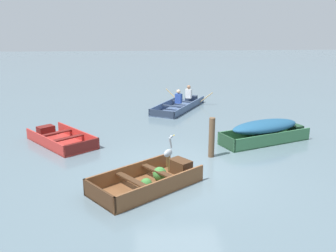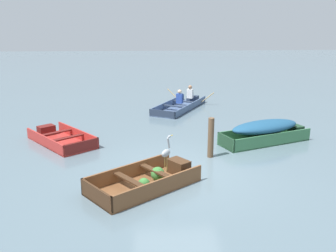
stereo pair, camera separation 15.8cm
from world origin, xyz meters
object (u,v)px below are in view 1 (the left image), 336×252
rowboat_slate_blue_with_crew (180,104)px  heron_on_dinghy (168,152)px  skiff_green_mid_moored (266,129)px  skiff_red_near_moored (60,139)px  mooring_post (212,138)px  dinghy_wooden_brown_foreground (151,180)px

rowboat_slate_blue_with_crew → heron_on_dinghy: (-1.18, -8.31, 0.72)m
skiff_green_mid_moored → heron_on_dinghy: 4.70m
skiff_red_near_moored → mooring_post: 5.04m
dinghy_wooden_brown_foreground → skiff_red_near_moored: 4.58m
skiff_red_near_moored → skiff_green_mid_moored: bearing=-3.6°
skiff_green_mid_moored → skiff_red_near_moored: bearing=176.4°
skiff_green_mid_moored → rowboat_slate_blue_with_crew: bearing=113.8°
heron_on_dinghy → mooring_post: heron_on_dinghy is taller
dinghy_wooden_brown_foreground → mooring_post: mooring_post is taller
skiff_green_mid_moored → heron_on_dinghy: (-3.45, -3.15, 0.44)m
heron_on_dinghy → dinghy_wooden_brown_foreground: bearing=175.5°
heron_on_dinghy → mooring_post: bearing=53.4°
rowboat_slate_blue_with_crew → mooring_post: bearing=-87.9°
skiff_green_mid_moored → rowboat_slate_blue_with_crew: 5.64m
dinghy_wooden_brown_foreground → mooring_post: (1.83, 1.87, 0.44)m
rowboat_slate_blue_with_crew → heron_on_dinghy: bearing=-98.1°
mooring_post → skiff_red_near_moored: bearing=160.4°
rowboat_slate_blue_with_crew → skiff_green_mid_moored: bearing=-66.2°
dinghy_wooden_brown_foreground → mooring_post: bearing=45.6°
skiff_red_near_moored → heron_on_dinghy: size_ratio=3.30×
skiff_green_mid_moored → mooring_post: mooring_post is taller
heron_on_dinghy → mooring_post: 2.38m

